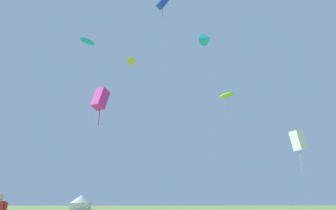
{
  "coord_description": "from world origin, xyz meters",
  "views": [
    {
      "loc": [
        -2.12,
        -2.01,
        1.44
      ],
      "look_at": [
        0.0,
        32.0,
        12.91
      ],
      "focal_mm": 31.27,
      "sensor_mm": 36.0,
      "label": 1
    }
  ],
  "objects": [
    {
      "name": "kite_yellow_diamond",
      "position": [
        -5.17,
        37.7,
        20.72
      ],
      "size": [
        1.4,
        2.75,
        22.45
      ],
      "color": "yellow",
      "rests_on": "ground"
    },
    {
      "name": "kite_lime_parafoil",
      "position": [
        12.8,
        50.8,
        21.52
      ],
      "size": [
        3.22,
        3.44,
        22.12
      ],
      "color": "#99DB2D",
      "rests_on": "ground"
    },
    {
      "name": "kite_cyan_delta",
      "position": [
        8.6,
        47.58,
        32.04
      ],
      "size": [
        3.32,
        3.74,
        33.43
      ],
      "color": "#1EB7CC",
      "rests_on": "ground"
    },
    {
      "name": "kite_cyan_parafoil",
      "position": [
        -15.66,
        52.84,
        33.64
      ],
      "size": [
        3.48,
        3.86,
        34.28
      ],
      "color": "#1EB7CC",
      "rests_on": "ground"
    },
    {
      "name": "kite_blue_box",
      "position": [
        -0.46,
        39.7,
        33.87
      ],
      "size": [
        2.37,
        3.49,
        35.17
      ],
      "color": "blue",
      "rests_on": "ground"
    },
    {
      "name": "kite_white_box",
      "position": [
        18.65,
        37.2,
        9.82
      ],
      "size": [
        2.27,
        2.08,
        11.32
      ],
      "color": "white",
      "rests_on": "ground"
    },
    {
      "name": "kite_magenta_box",
      "position": [
        -7.58,
        28.17,
        12.16
      ],
      "size": [
        3.1,
        2.31,
        13.43
      ],
      "color": "#E02DA3",
      "rests_on": "ground"
    },
    {
      "name": "festival_tent_right",
      "position": [
        -18.16,
        72.25,
        1.85
      ],
      "size": [
        5.13,
        5.13,
        3.34
      ],
      "color": "white",
      "rests_on": "ground"
    }
  ]
}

